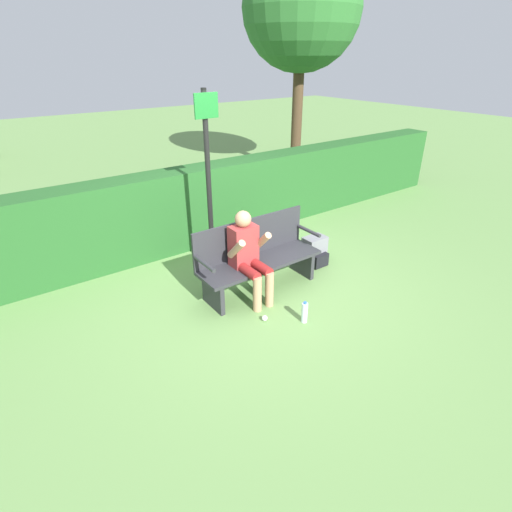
{
  "coord_description": "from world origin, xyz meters",
  "views": [
    {
      "loc": [
        -2.8,
        -3.76,
        2.9
      ],
      "look_at": [
        -0.15,
        -0.1,
        0.6
      ],
      "focal_mm": 28.0,
      "sensor_mm": 36.0,
      "label": 1
    }
  ],
  "objects_px": {
    "backpack": "(315,251)",
    "person_seated": "(248,253)",
    "water_bottle": "(305,312)",
    "signpost": "(209,176)",
    "park_bench": "(257,257)",
    "tree": "(302,9)"
  },
  "relations": [
    {
      "from": "tree",
      "to": "park_bench",
      "type": "bearing_deg",
      "value": -135.68
    },
    {
      "from": "backpack",
      "to": "tree",
      "type": "bearing_deg",
      "value": 52.38
    },
    {
      "from": "tree",
      "to": "signpost",
      "type": "bearing_deg",
      "value": -142.75
    },
    {
      "from": "park_bench",
      "to": "signpost",
      "type": "height_order",
      "value": "signpost"
    },
    {
      "from": "person_seated",
      "to": "signpost",
      "type": "distance_m",
      "value": 1.19
    },
    {
      "from": "water_bottle",
      "to": "signpost",
      "type": "height_order",
      "value": "signpost"
    },
    {
      "from": "park_bench",
      "to": "signpost",
      "type": "distance_m",
      "value": 1.25
    },
    {
      "from": "backpack",
      "to": "tree",
      "type": "distance_m",
      "value": 6.46
    },
    {
      "from": "signpost",
      "to": "tree",
      "type": "xyz_separation_m",
      "value": [
        4.64,
        3.53,
        2.37
      ]
    },
    {
      "from": "tree",
      "to": "backpack",
      "type": "bearing_deg",
      "value": -127.62
    },
    {
      "from": "park_bench",
      "to": "backpack",
      "type": "distance_m",
      "value": 1.14
    },
    {
      "from": "person_seated",
      "to": "water_bottle",
      "type": "distance_m",
      "value": 1.02
    },
    {
      "from": "water_bottle",
      "to": "tree",
      "type": "height_order",
      "value": "tree"
    },
    {
      "from": "signpost",
      "to": "park_bench",
      "type": "bearing_deg",
      "value": -71.39
    },
    {
      "from": "water_bottle",
      "to": "signpost",
      "type": "relative_size",
      "value": 0.11
    },
    {
      "from": "park_bench",
      "to": "tree",
      "type": "height_order",
      "value": "tree"
    },
    {
      "from": "signpost",
      "to": "tree",
      "type": "distance_m",
      "value": 6.3
    },
    {
      "from": "backpack",
      "to": "signpost",
      "type": "height_order",
      "value": "signpost"
    },
    {
      "from": "backpack",
      "to": "person_seated",
      "type": "bearing_deg",
      "value": -172.78
    },
    {
      "from": "park_bench",
      "to": "person_seated",
      "type": "xyz_separation_m",
      "value": [
        -0.24,
        -0.14,
        0.18
      ]
    },
    {
      "from": "backpack",
      "to": "tree",
      "type": "height_order",
      "value": "tree"
    },
    {
      "from": "person_seated",
      "to": "water_bottle",
      "type": "xyz_separation_m",
      "value": [
        0.22,
        -0.85,
        -0.51
      ]
    }
  ]
}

